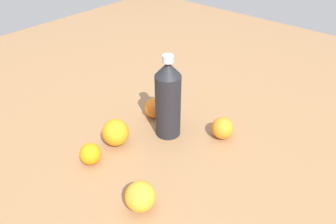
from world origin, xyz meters
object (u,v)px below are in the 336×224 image
(water_bottle, at_px, (168,99))
(orange_1, at_px, (90,154))
(orange_3, at_px, (155,108))
(orange_2, at_px, (140,196))
(orange_4, at_px, (222,128))
(orange_0, at_px, (116,132))

(water_bottle, distance_m, orange_1, 0.27)
(water_bottle, xyz_separation_m, orange_3, (0.04, 0.09, -0.09))
(water_bottle, height_order, orange_1, water_bottle)
(orange_2, xyz_separation_m, orange_3, (0.31, 0.24, -0.00))
(orange_1, relative_size, orange_4, 0.90)
(orange_1, relative_size, orange_3, 0.90)
(orange_4, bearing_deg, orange_1, 147.25)
(water_bottle, distance_m, orange_3, 0.14)
(water_bottle, relative_size, orange_3, 3.93)
(orange_0, bearing_deg, water_bottle, -31.11)
(orange_4, bearing_deg, orange_0, 136.00)
(orange_0, distance_m, orange_4, 0.33)
(orange_0, xyz_separation_m, orange_1, (-0.10, -0.01, -0.01))
(water_bottle, relative_size, orange_2, 3.55)
(orange_1, bearing_deg, orange_2, -95.90)
(orange_1, xyz_separation_m, orange_4, (0.34, -0.22, 0.00))
(orange_3, bearing_deg, orange_1, -176.65)
(orange_3, distance_m, orange_4, 0.24)
(water_bottle, bearing_deg, orange_2, -31.43)
(orange_3, height_order, orange_4, same)
(water_bottle, height_order, orange_4, water_bottle)
(orange_1, bearing_deg, orange_0, 5.16)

